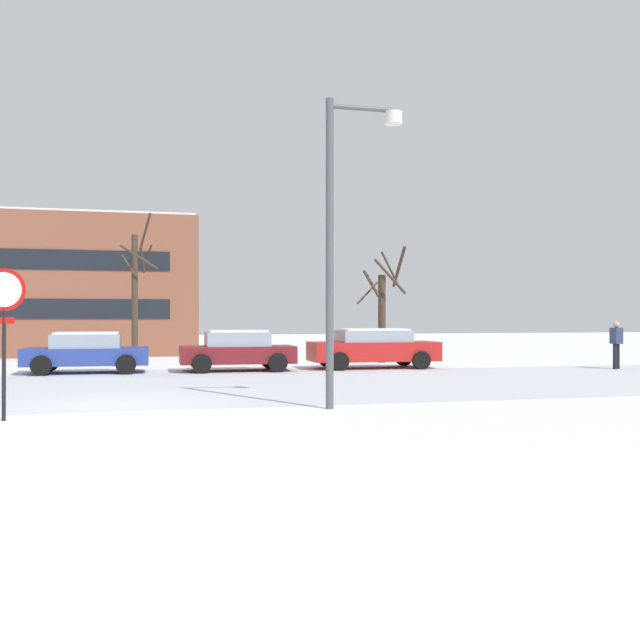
% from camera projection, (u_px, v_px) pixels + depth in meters
% --- Properties ---
extents(ground_plane, '(120.00, 120.00, 0.00)m').
position_uv_depth(ground_plane, '(113.00, 406.00, 15.14)').
color(ground_plane, white).
extents(road_surface, '(80.00, 9.62, 0.00)m').
position_uv_depth(road_surface, '(118.00, 388.00, 18.84)').
color(road_surface, silver).
rests_on(road_surface, ground).
extents(stop_sign, '(0.76, 0.14, 2.71)m').
position_uv_depth(stop_sign, '(4.00, 314.00, 13.03)').
color(stop_sign, black).
rests_on(stop_sign, ground).
extents(street_lamp, '(1.61, 0.36, 6.22)m').
position_uv_depth(street_lamp, '(342.00, 222.00, 14.74)').
color(street_lamp, '#4C4F54').
rests_on(street_lamp, ground).
extents(parked_car_blue, '(4.00, 2.11, 1.34)m').
position_uv_depth(parked_car_blue, '(87.00, 352.00, 24.06)').
color(parked_car_blue, '#283D93').
rests_on(parked_car_blue, ground).
extents(parked_car_maroon, '(3.90, 2.14, 1.39)m').
position_uv_depth(parked_car_maroon, '(237.00, 350.00, 24.99)').
color(parked_car_maroon, maroon).
rests_on(parked_car_maroon, ground).
extents(parked_car_red, '(4.60, 2.18, 1.42)m').
position_uv_depth(parked_car_red, '(373.00, 348.00, 26.32)').
color(parked_car_red, red).
rests_on(parked_car_red, ground).
extents(pedestrian_crossing, '(0.38, 0.41, 1.68)m').
position_uv_depth(pedestrian_crossing, '(616.00, 341.00, 25.90)').
color(pedestrian_crossing, black).
rests_on(pedestrian_crossing, ground).
extents(tree_far_left, '(1.86, 1.88, 4.67)m').
position_uv_depth(tree_far_left, '(383.00, 309.00, 29.56)').
color(tree_far_left, '#423326').
rests_on(tree_far_left, ground).
extents(tree_far_right, '(1.45, 1.58, 5.88)m').
position_uv_depth(tree_far_right, '(136.00, 292.00, 28.33)').
color(tree_far_right, '#423326').
rests_on(tree_far_right, ground).
extents(building_far_left, '(13.34, 9.81, 6.71)m').
position_uv_depth(building_far_left, '(59.00, 287.00, 37.40)').
color(building_far_left, brown).
rests_on(building_far_left, ground).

